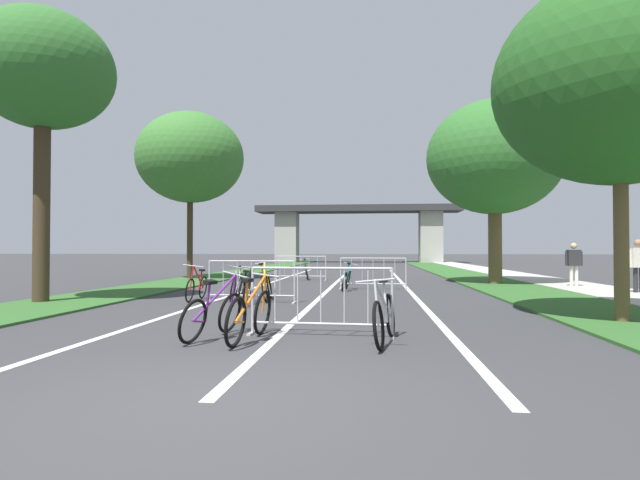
# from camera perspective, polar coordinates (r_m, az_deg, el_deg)

# --- Properties ---
(ground_plane) EXTENTS (300.00, 300.00, 0.00)m
(ground_plane) POSITION_cam_1_polar(r_m,az_deg,el_deg) (4.66, -12.71, -17.47)
(ground_plane) COLOR #333335
(grass_verge_left) EXTENTS (2.59, 57.84, 0.05)m
(grass_verge_left) POSITION_cam_1_polar(r_m,az_deg,el_deg) (28.91, -9.14, -3.65)
(grass_verge_left) COLOR #2D5B26
(grass_verge_left) RESTS_ON ground
(grass_verge_right) EXTENTS (2.59, 57.84, 0.05)m
(grass_verge_right) POSITION_cam_1_polar(r_m,az_deg,el_deg) (28.31, 15.29, -3.68)
(grass_verge_right) COLOR #2D5B26
(grass_verge_right) RESTS_ON ground
(sidewalk_path_right) EXTENTS (2.30, 57.84, 0.08)m
(sidewalk_path_right) POSITION_cam_1_polar(r_m,az_deg,el_deg) (28.81, 20.10, -3.58)
(sidewalk_path_right) COLOR #ADA89E
(sidewalk_path_right) RESTS_ON ground
(lane_stripe_center) EXTENTS (0.14, 33.46, 0.01)m
(lane_stripe_center) POSITION_cam_1_polar(r_m,az_deg,el_deg) (21.06, 1.98, -4.68)
(lane_stripe_center) COLOR silver
(lane_stripe_center) RESTS_ON ground
(lane_stripe_right_lane) EXTENTS (0.14, 33.46, 0.01)m
(lane_stripe_right_lane) POSITION_cam_1_polar(r_m,az_deg,el_deg) (21.04, 9.13, -4.67)
(lane_stripe_right_lane) COLOR silver
(lane_stripe_right_lane) RESTS_ON ground
(lane_stripe_left_lane) EXTENTS (0.14, 33.46, 0.01)m
(lane_stripe_left_lane) POSITION_cam_1_polar(r_m,az_deg,el_deg) (21.39, -5.04, -4.62)
(lane_stripe_left_lane) COLOR silver
(lane_stripe_left_lane) RESTS_ON ground
(overpass_bridge) EXTENTS (20.77, 3.90, 5.83)m
(overpass_bridge) POSITION_cam_1_polar(r_m,az_deg,el_deg) (52.13, 4.28, 1.85)
(overpass_bridge) COLOR #2D2D30
(overpass_bridge) RESTS_ON ground
(tree_left_maple_mid) EXTENTS (3.41, 3.41, 7.22)m
(tree_left_maple_mid) POSITION_cam_1_polar(r_m,az_deg,el_deg) (14.83, -28.76, 16.24)
(tree_left_maple_mid) COLOR #3D2D1E
(tree_left_maple_mid) RESTS_ON ground
(tree_left_pine_far) EXTENTS (4.73, 4.73, 7.44)m
(tree_left_pine_far) POSITION_cam_1_polar(r_m,az_deg,el_deg) (23.56, -14.41, 8.96)
(tree_left_pine_far) COLOR #3D2D1E
(tree_left_pine_far) RESTS_ON ground
(tree_right_cypress_far) EXTENTS (4.40, 4.40, 6.22)m
(tree_right_cypress_far) POSITION_cam_1_polar(r_m,az_deg,el_deg) (10.92, 30.69, 15.15)
(tree_right_cypress_far) COLOR brown
(tree_right_cypress_far) RESTS_ON ground
(tree_right_pine_near) EXTENTS (5.06, 5.06, 6.96)m
(tree_right_pine_near) POSITION_cam_1_polar(r_m,az_deg,el_deg) (20.43, 19.08, 8.74)
(tree_right_pine_near) COLOR brown
(tree_right_pine_near) RESTS_ON ground
(crowd_barrier_nearest) EXTENTS (2.25, 0.56, 1.05)m
(crowd_barrier_nearest) POSITION_cam_1_polar(r_m,az_deg,el_deg) (7.80, 0.09, -6.97)
(crowd_barrier_nearest) COLOR #ADADB2
(crowd_barrier_nearest) RESTS_ON ground
(crowd_barrier_second) EXTENTS (2.24, 0.48, 1.05)m
(crowd_barrier_second) POSITION_cam_1_polar(r_m,az_deg,el_deg) (12.71, -7.74, -4.69)
(crowd_barrier_second) COLOR #ADADB2
(crowd_barrier_second) RESTS_ON ground
(crowd_barrier_third) EXTENTS (2.25, 0.55, 1.05)m
(crowd_barrier_third) POSITION_cam_1_polar(r_m,az_deg,el_deg) (16.96, 6.00, -3.79)
(crowd_barrier_third) COLOR #ADADB2
(crowd_barrier_third) RESTS_ON ground
(crowd_barrier_fourth) EXTENTS (2.24, 0.53, 1.05)m
(crowd_barrier_fourth) POSITION_cam_1_polar(r_m,az_deg,el_deg) (21.79, -2.18, -3.20)
(crowd_barrier_fourth) COLOR #ADADB2
(crowd_barrier_fourth) RESTS_ON ground
(bicycle_teal_0) EXTENTS (0.54, 1.69, 0.91)m
(bicycle_teal_0) POSITION_cam_1_polar(r_m,az_deg,el_deg) (16.41, 3.01, -4.45)
(bicycle_teal_0) COLOR black
(bicycle_teal_0) RESTS_ON ground
(bicycle_white_1) EXTENTS (0.58, 1.72, 0.93)m
(bicycle_white_1) POSITION_cam_1_polar(r_m,az_deg,el_deg) (13.44, -9.40, -5.16)
(bicycle_white_1) COLOR black
(bicycle_white_1) RESTS_ON ground
(bicycle_orange_2) EXTENTS (0.51, 1.78, 0.96)m
(bicycle_orange_2) POSITION_cam_1_polar(r_m,az_deg,el_deg) (7.42, -7.87, -8.33)
(bicycle_orange_2) COLOR black
(bicycle_orange_2) RESTS_ON ground
(bicycle_green_3) EXTENTS (0.60, 1.64, 0.94)m
(bicycle_green_3) POSITION_cam_1_polar(r_m,az_deg,el_deg) (22.29, -1.56, -3.54)
(bicycle_green_3) COLOR black
(bicycle_green_3) RESTS_ON ground
(bicycle_purple_4) EXTENTS (0.75, 1.66, 0.99)m
(bicycle_purple_4) POSITION_cam_1_polar(r_m,az_deg,el_deg) (7.71, -11.98, -8.17)
(bicycle_purple_4) COLOR black
(bicycle_purple_4) RESTS_ON ground
(bicycle_red_5) EXTENTS (0.54, 1.65, 0.95)m
(bicycle_red_5) POSITION_cam_1_polar(r_m,az_deg,el_deg) (13.55, -13.69, -5.14)
(bicycle_red_5) COLOR black
(bicycle_red_5) RESTS_ON ground
(bicycle_yellow_6) EXTENTS (0.59, 1.78, 1.04)m
(bicycle_yellow_6) POSITION_cam_1_polar(r_m,az_deg,el_deg) (13.23, -6.06, -5.14)
(bicycle_yellow_6) COLOR black
(bicycle_yellow_6) RESTS_ON ground
(bicycle_silver_7) EXTENTS (0.60, 1.73, 0.95)m
(bicycle_silver_7) POSITION_cam_1_polar(r_m,az_deg,el_deg) (7.20, 7.28, -8.65)
(bicycle_silver_7) COLOR black
(bicycle_silver_7) RESTS_ON ground
(bicycle_black_8) EXTENTS (0.52, 1.64, 0.91)m
(bicycle_black_8) POSITION_cam_1_polar(r_m,az_deg,el_deg) (12.17, -8.35, -5.61)
(bicycle_black_8) COLOR black
(bicycle_black_8) RESTS_ON ground
(pedestrian_in_red_jacket) EXTENTS (0.59, 0.31, 1.62)m
(pedestrian_in_red_jacket) POSITION_cam_1_polar(r_m,az_deg,el_deg) (17.30, 32.24, -2.03)
(pedestrian_in_red_jacket) COLOR #262628
(pedestrian_in_red_jacket) RESTS_ON ground
(pedestrian_with_backpack) EXTENTS (0.57, 0.26, 1.55)m
(pedestrian_with_backpack) POSITION_cam_1_polar(r_m,az_deg,el_deg) (19.28, 26.70, -2.09)
(pedestrian_with_backpack) COLOR beige
(pedestrian_with_backpack) RESTS_ON ground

